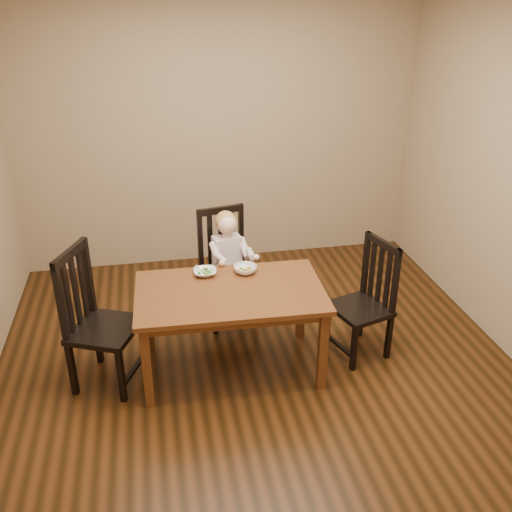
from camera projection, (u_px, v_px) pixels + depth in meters
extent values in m
cube|color=#42220E|center=(257.00, 365.00, 4.45)|extent=(4.00, 4.00, 0.01)
cube|color=tan|center=(219.00, 133.00, 5.63)|extent=(4.00, 0.01, 2.70)
cube|color=tan|center=(363.00, 391.00, 2.10)|extent=(4.00, 0.01, 2.70)
cube|color=#512C12|center=(230.00, 292.00, 4.14)|extent=(1.39, 0.87, 0.04)
cube|color=#512C12|center=(230.00, 299.00, 4.17)|extent=(1.28, 0.75, 0.07)
cube|color=#512C12|center=(147.00, 368.00, 3.90)|extent=(0.07, 0.07, 0.65)
cube|color=#512C12|center=(323.00, 351.00, 4.07)|extent=(0.07, 0.07, 0.65)
cube|color=#512C12|center=(148.00, 315.00, 4.51)|extent=(0.07, 0.07, 0.65)
cube|color=#512C12|center=(301.00, 302.00, 4.69)|extent=(0.07, 0.07, 0.65)
cube|color=black|center=(228.00, 276.00, 4.89)|extent=(0.50, 0.48, 0.04)
cube|color=black|center=(242.00, 286.00, 5.19)|extent=(0.05, 0.05, 0.40)
cube|color=black|center=(203.00, 293.00, 5.07)|extent=(0.05, 0.05, 0.40)
cube|color=black|center=(256.00, 304.00, 4.90)|extent=(0.05, 0.05, 0.40)
cube|color=black|center=(215.00, 312.00, 4.78)|extent=(0.05, 0.05, 0.40)
cube|color=black|center=(241.00, 234.00, 4.97)|extent=(0.05, 0.05, 0.56)
cube|color=black|center=(200.00, 240.00, 4.85)|extent=(0.05, 0.05, 0.56)
cube|color=black|center=(220.00, 210.00, 4.80)|extent=(0.41, 0.11, 0.06)
cube|color=black|center=(232.00, 239.00, 4.95)|extent=(0.05, 0.03, 0.48)
cube|color=black|center=(221.00, 240.00, 4.92)|extent=(0.05, 0.03, 0.48)
cube|color=black|center=(210.00, 242.00, 4.89)|extent=(0.05, 0.03, 0.48)
cube|color=black|center=(105.00, 330.00, 4.09)|extent=(0.59, 0.60, 0.04)
cube|color=black|center=(98.00, 338.00, 4.41)|extent=(0.06, 0.06, 0.43)
cube|color=black|center=(72.00, 369.00, 4.06)|extent=(0.06, 0.06, 0.43)
cube|color=black|center=(143.00, 344.00, 4.33)|extent=(0.06, 0.06, 0.43)
cube|color=black|center=(121.00, 376.00, 3.99)|extent=(0.06, 0.06, 0.43)
cube|color=black|center=(88.00, 275.00, 4.17)|extent=(0.06, 0.06, 0.60)
cube|color=black|center=(60.00, 302.00, 3.82)|extent=(0.06, 0.06, 0.60)
cube|color=black|center=(70.00, 254.00, 3.87)|extent=(0.21, 0.42, 0.06)
cube|color=black|center=(83.00, 285.00, 4.10)|extent=(0.04, 0.05, 0.51)
cube|color=black|center=(76.00, 292.00, 4.00)|extent=(0.04, 0.05, 0.51)
cube|color=black|center=(68.00, 299.00, 3.91)|extent=(0.04, 0.05, 0.51)
cube|color=black|center=(360.00, 309.00, 4.44)|extent=(0.50, 0.51, 0.04)
cube|color=black|center=(389.00, 337.00, 4.46)|extent=(0.05, 0.05, 0.38)
cube|color=black|center=(361.00, 316.00, 4.75)|extent=(0.05, 0.05, 0.38)
cube|color=black|center=(354.00, 349.00, 4.32)|extent=(0.05, 0.05, 0.38)
cube|color=black|center=(327.00, 326.00, 4.60)|extent=(0.05, 0.05, 0.38)
cube|color=black|center=(395.00, 281.00, 4.25)|extent=(0.05, 0.05, 0.53)
cube|color=black|center=(366.00, 263.00, 4.53)|extent=(0.05, 0.05, 0.53)
cube|color=black|center=(383.00, 244.00, 4.28)|extent=(0.15, 0.39, 0.06)
cube|color=black|center=(388.00, 280.00, 4.33)|extent=(0.03, 0.05, 0.46)
cube|color=black|center=(380.00, 275.00, 4.40)|extent=(0.03, 0.05, 0.46)
cube|color=black|center=(372.00, 270.00, 4.47)|extent=(0.03, 0.05, 0.46)
imported|color=white|center=(205.00, 272.00, 4.34)|extent=(0.18, 0.18, 0.04)
imported|color=white|center=(245.00, 269.00, 4.37)|extent=(0.19, 0.19, 0.06)
cube|color=silver|center=(200.00, 271.00, 4.31)|extent=(0.06, 0.12, 0.05)
cube|color=silver|center=(200.00, 272.00, 4.31)|extent=(0.04, 0.04, 0.01)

